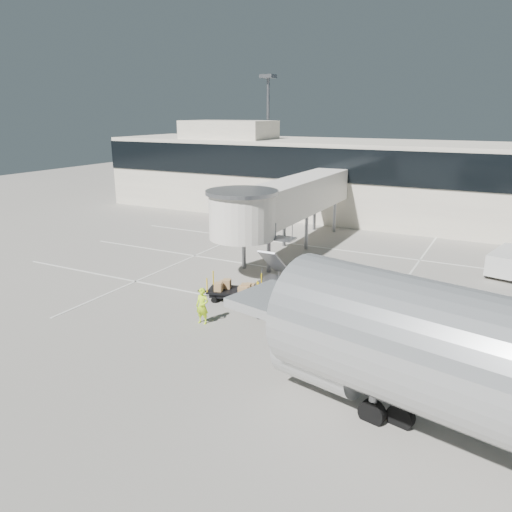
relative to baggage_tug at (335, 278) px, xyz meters
The scene contains 11 objects.
ground 7.70m from the baggage_tug, 106.20° to the right, with size 140.00×140.00×0.00m, color #A09A8F.
lane_markings 3.46m from the baggage_tug, 145.21° to the left, with size 40.00×30.00×0.02m.
terminal 22.98m from the baggage_tug, 96.31° to the left, with size 64.00×12.11×15.20m.
jet_bridge 8.69m from the baggage_tug, 141.39° to the left, with size 5.70×20.40×6.03m.
baggage_tug is the anchor object (origin of this frame).
suitcase_cart 5.47m from the baggage_tug, 20.40° to the right, with size 3.45×1.63×1.33m.
box_cart_near 6.21m from the baggage_tug, 99.15° to the right, with size 4.16×2.34×1.59m.
box_cart_far 6.91m from the baggage_tug, 131.01° to the right, with size 3.96×2.45×1.53m.
ground_worker 10.03m from the baggage_tug, 115.68° to the right, with size 0.72×0.47×1.99m, color #BCF019.
minivan 12.77m from the baggage_tug, 39.30° to the left, with size 2.78×4.77×1.70m.
belt_loader 23.41m from the baggage_tug, 136.52° to the left, with size 4.39×2.86×1.99m.
Camera 1 is at (11.85, -22.27, 10.95)m, focal length 35.00 mm.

